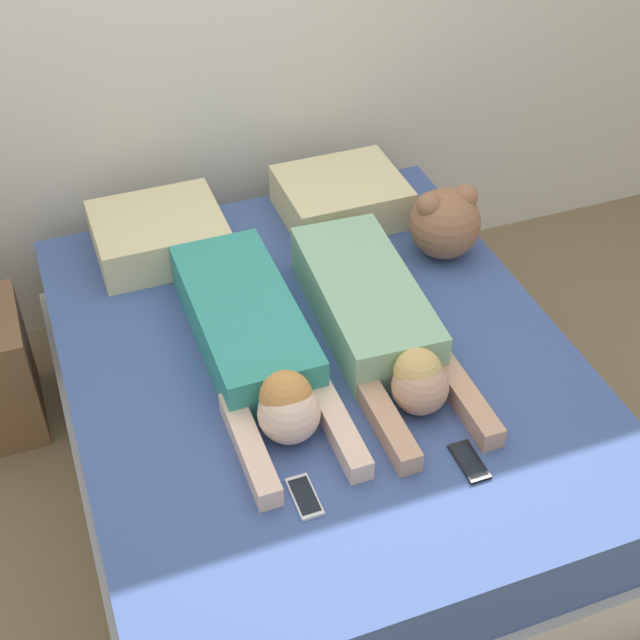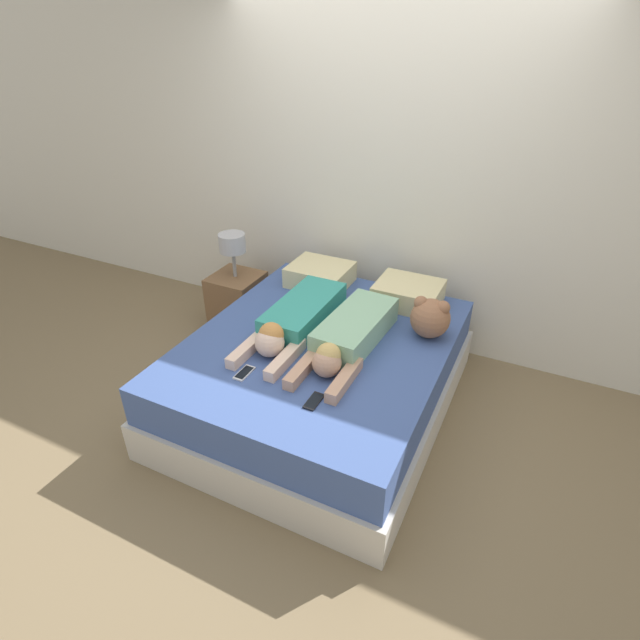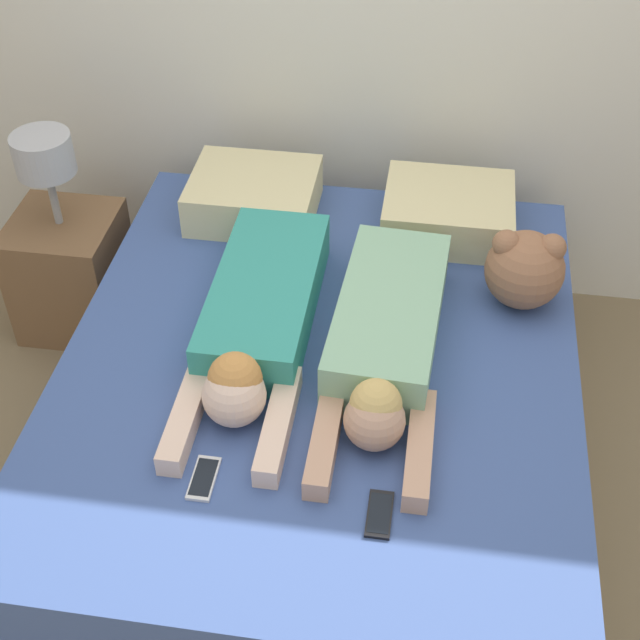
# 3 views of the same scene
# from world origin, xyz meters

# --- Properties ---
(ground_plane) EXTENTS (12.00, 12.00, 0.00)m
(ground_plane) POSITION_xyz_m (0.00, 0.00, 0.00)
(ground_plane) COLOR #7F6B4C
(bed) EXTENTS (1.65, 1.97, 0.54)m
(bed) POSITION_xyz_m (0.00, 0.00, 0.27)
(bed) COLOR beige
(bed) RESTS_ON ground_plane
(pillow_head_left) EXTENTS (0.46, 0.39, 0.16)m
(pillow_head_left) POSITION_xyz_m (-0.36, 0.73, 0.62)
(pillow_head_left) COLOR beige
(pillow_head_left) RESTS_ON bed
(pillow_head_right) EXTENTS (0.46, 0.39, 0.16)m
(pillow_head_right) POSITION_xyz_m (0.36, 0.73, 0.62)
(pillow_head_right) COLOR beige
(pillow_head_right) RESTS_ON bed
(person_left) EXTENTS (0.33, 1.06, 0.21)m
(person_left) POSITION_xyz_m (-0.20, 0.04, 0.62)
(person_left) COLOR teal
(person_left) RESTS_ON bed
(person_right) EXTENTS (0.34, 1.02, 0.20)m
(person_right) POSITION_xyz_m (0.20, 0.01, 0.63)
(person_right) COLOR #8CBF99
(person_right) RESTS_ON bed
(cell_phone_left) EXTENTS (0.07, 0.15, 0.01)m
(cell_phone_left) POSITION_xyz_m (-0.24, -0.52, 0.55)
(cell_phone_left) COLOR silver
(cell_phone_left) RESTS_ON bed
(cell_phone_right) EXTENTS (0.07, 0.15, 0.01)m
(cell_phone_right) POSITION_xyz_m (0.24, -0.57, 0.55)
(cell_phone_right) COLOR black
(cell_phone_right) RESTS_ON bed
(plush_toy) EXTENTS (0.26, 0.26, 0.27)m
(plush_toy) POSITION_xyz_m (0.61, 0.36, 0.68)
(plush_toy) COLOR #996647
(plush_toy) RESTS_ON bed
(nightstand) EXTENTS (0.40, 0.40, 0.86)m
(nightstand) POSITION_xyz_m (-1.10, 0.63, 0.29)
(nightstand) COLOR brown
(nightstand) RESTS_ON ground_plane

